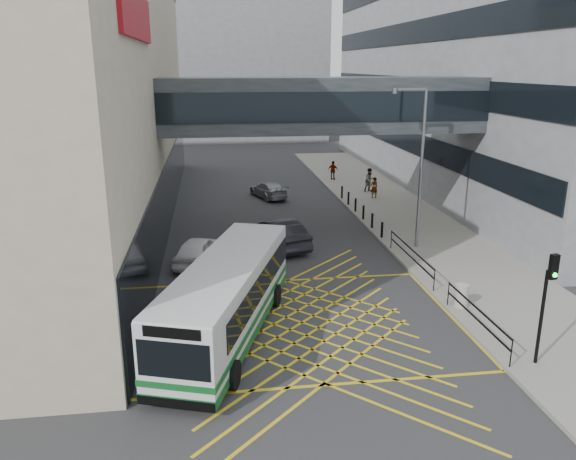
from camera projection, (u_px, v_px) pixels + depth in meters
name	position (u px, v px, depth m)	size (l,w,h in m)	color
ground	(302.00, 323.00, 21.86)	(120.00, 120.00, 0.00)	#333335
building_right	(550.00, 60.00, 44.99)	(24.09, 44.00, 20.00)	gray
building_far	(217.00, 70.00, 76.07)	(28.00, 16.00, 18.00)	gray
skybridge	(321.00, 105.00, 31.54)	(20.00, 4.10, 3.00)	#32373C
pavement	(399.00, 215.00, 37.27)	(6.00, 54.00, 0.16)	gray
box_junction	(302.00, 322.00, 21.86)	(12.00, 9.00, 0.01)	gold
bus	(228.00, 296.00, 20.46)	(5.55, 10.54, 2.90)	silver
car_white	(198.00, 250.00, 28.18)	(1.83, 4.47, 1.42)	white
car_dark	(278.00, 233.00, 30.68)	(2.00, 5.12, 1.60)	black
car_silver	(268.00, 189.00, 42.31)	(1.74, 4.13, 1.28)	gray
traffic_light	(547.00, 294.00, 17.81)	(0.29, 0.46, 3.86)	black
street_lamp	(418.00, 159.00, 29.14)	(1.90, 0.30, 8.38)	slate
litter_bin	(461.00, 295.00, 22.83)	(0.54, 0.54, 0.94)	#ADA89E
kerb_railings	(437.00, 277.00, 24.11)	(0.05, 12.54, 1.00)	black
bollards	(359.00, 209.00, 36.76)	(0.14, 10.14, 0.90)	black
pedestrian_a	(374.00, 188.00, 41.45)	(0.62, 0.44, 1.56)	gray
pedestrian_b	(370.00, 180.00, 43.52)	(0.89, 0.52, 1.82)	gray
pedestrian_c	(333.00, 170.00, 48.17)	(0.94, 0.45, 1.59)	gray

